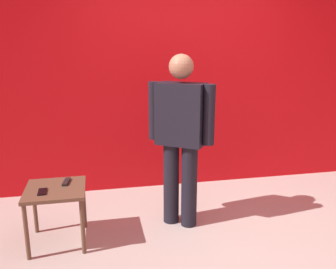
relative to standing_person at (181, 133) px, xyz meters
The scene contains 6 objects.
ground_plane 1.16m from the standing_person, 62.73° to the right, with size 12.00×12.00×0.00m, color #B7B2A8.
back_wall_red 1.24m from the standing_person, 73.03° to the left, with size 5.29×0.12×3.03m, color red.
standing_person is the anchor object (origin of this frame).
side_table 1.25m from the standing_person, behind, with size 0.51×0.51×0.52m.
cell_phone 1.32m from the standing_person, behind, with size 0.07×0.14×0.01m, color black.
tv_remote 1.13m from the standing_person, behind, with size 0.04×0.17×0.02m, color black.
Camera 1 is at (-1.08, -2.53, 1.75)m, focal length 38.20 mm.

